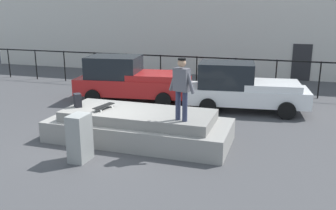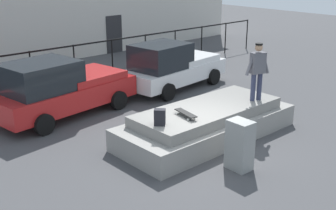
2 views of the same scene
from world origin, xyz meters
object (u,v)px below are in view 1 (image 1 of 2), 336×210
Objects in this scene: car_white_pickup_mid at (242,87)px; utility_box at (80,138)px; backpack at (78,100)px; car_red_pickup_near at (129,79)px; skateboarder at (182,85)px; skateboard at (104,106)px.

utility_box is (-3.42, -6.20, -0.29)m from car_white_pickup_mid.
car_white_pickup_mid reaches higher than backpack.
car_red_pickup_near is at bearing 140.19° from backpack.
utility_box is at bearing -118.88° from car_white_pickup_mid.
skateboarder is 0.34× the size of car_red_pickup_near.
skateboard is 0.67× the size of utility_box.
car_red_pickup_near is at bearing 126.89° from skateboarder.
backpack is at bearing -86.33° from car_red_pickup_near.
car_white_pickup_mid reaches higher than skateboard.
skateboarder reaches higher than backpack.
car_red_pickup_near reaches higher than backpack.
skateboarder is 2.70m from skateboard.
car_red_pickup_near reaches higher than car_white_pickup_mid.
backpack is 2.09m from utility_box.
backpack is at bearing -135.04° from car_white_pickup_mid.
skateboard is at bearing 97.95° from utility_box.
skateboarder reaches higher than skateboard.
car_white_pickup_mid is (4.49, 4.48, -0.22)m from backpack.
backpack reaches higher than skateboard.
utility_box reaches higher than skateboard.
backpack is 0.09× the size of car_white_pickup_mid.
backpack is 0.34× the size of utility_box.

